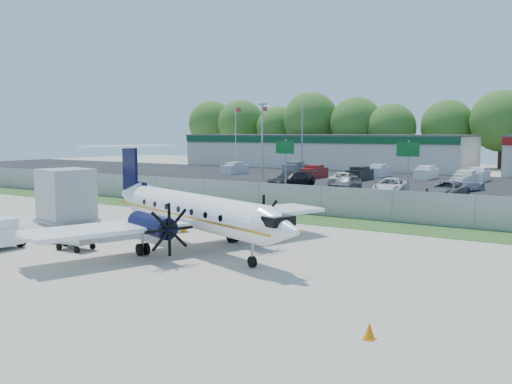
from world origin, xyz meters
The scene contains 27 objects.
ground centered at (0.00, 0.00, 0.00)m, with size 170.00×170.00×0.00m, color #B7AC9B.
grass_verge centered at (0.00, 12.00, 0.01)m, with size 170.00×4.00×0.02m, color #2D561E.
access_road centered at (0.00, 19.00, 0.01)m, with size 170.00×8.00×0.02m, color black.
parking_lot centered at (0.00, 40.00, 0.01)m, with size 170.00×32.00×0.02m, color black.
perimeter_fence centered at (0.00, 14.00, 1.00)m, with size 120.00×0.06×1.99m.
building_west centered at (-24.00, 61.98, 2.63)m, with size 46.40×12.40×5.24m.
sign_left centered at (-8.00, 22.91, 3.61)m, with size 1.80×0.26×5.00m.
sign_mid centered at (3.00, 22.91, 3.61)m, with size 1.80×0.26×5.00m.
flagpole_west centered at (-35.92, 55.00, 5.64)m, with size 1.06×0.12×10.00m.
flagpole_east centered at (-30.92, 55.00, 5.64)m, with size 1.06×0.12×10.00m.
light_pole_nw centered at (-20.00, 38.00, 5.23)m, with size 0.90×0.35×9.09m.
light_pole_sw centered at (-20.00, 48.00, 5.23)m, with size 0.90×0.35×9.09m.
tree_line centered at (0.00, 74.00, 0.00)m, with size 112.00×6.00×14.00m, color #32601C, non-canonical shape.
aircraft centered at (-0.21, 0.60, 1.88)m, with size 15.86×15.45×4.87m.
baggage_cart_near centered at (-4.65, -2.68, 0.43)m, with size 1.80×1.13×0.92m.
baggage_cart_far centered at (-6.39, -1.89, 0.42)m, with size 1.75×1.10×0.91m.
service_container centered at (-12.01, 2.66, 1.56)m, with size 3.56×3.56×3.35m.
cone_nose centered at (11.66, -6.16, 0.22)m, with size 0.33×0.33×0.47m.
cone_starboard_wing centered at (-3.47, 3.89, 0.25)m, with size 0.37×0.37×0.53m.
road_car_west centered at (-14.50, 16.83, 0.00)m, with size 2.33×5.06×1.41m, color beige.
parked_car_a centered at (-11.06, 29.29, 0.00)m, with size 2.38×5.85×1.70m, color black.
parked_car_b centered at (-4.99, 29.21, 0.00)m, with size 1.90×4.72×1.61m, color #595B5E.
parked_car_c centered at (-0.53, 29.03, 0.00)m, with size 2.49×5.40×1.50m, color silver.
parked_car_d centered at (4.60, 28.21, 0.00)m, with size 2.54×5.51×1.53m, color #595B5E.
parked_car_f centered at (-7.54, 34.21, 0.00)m, with size 2.47×5.35×1.49m, color beige.
parked_car_g centered at (4.30, 35.82, 0.00)m, with size 2.02×4.97×1.44m, color silver.
far_parking_rows centered at (0.00, 45.00, 0.00)m, with size 56.00×10.00×1.60m, color gray, non-canonical shape.
Camera 1 is at (17.30, -20.43, 5.62)m, focal length 40.00 mm.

